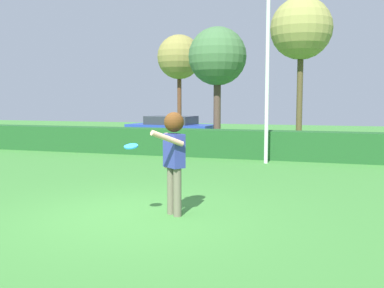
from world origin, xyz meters
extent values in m
plane|color=#3D7F35|center=(0.00, 0.00, 0.00)|extent=(60.00, 60.00, 0.00)
cylinder|color=#68634F|center=(0.66, 0.23, 0.42)|extent=(0.14, 0.14, 0.84)
cylinder|color=#68634F|center=(0.50, 0.35, 0.42)|extent=(0.14, 0.14, 0.84)
cube|color=navy|center=(0.58, 0.29, 1.13)|extent=(0.44, 0.40, 0.58)
cylinder|color=#DCA084|center=(0.60, -0.07, 1.37)|extent=(0.44, 0.54, 0.30)
cylinder|color=#DCA084|center=(0.39, 0.43, 1.11)|extent=(0.09, 0.09, 0.62)
sphere|color=#DCA084|center=(0.58, 0.29, 1.59)|extent=(0.22, 0.22, 0.22)
sphere|color=#4E2D12|center=(0.58, 0.29, 1.62)|extent=(0.34, 0.34, 0.34)
cylinder|color=#268CE5|center=(0.01, -0.21, 1.24)|extent=(0.23, 0.23, 0.08)
cylinder|color=silver|center=(1.15, 7.16, 3.08)|extent=(0.12, 0.12, 6.17)
cube|color=#1E5223|center=(0.00, 8.26, 0.48)|extent=(25.30, 0.90, 0.96)
cube|color=#263FA5|center=(-4.26, 13.01, 0.57)|extent=(4.35, 2.12, 0.55)
cube|color=#2D333D|center=(-4.26, 13.01, 1.05)|extent=(2.35, 1.78, 0.40)
cylinder|color=black|center=(-2.71, 13.71, 0.30)|extent=(0.61, 0.16, 0.60)
cylinder|color=black|center=(-2.89, 12.01, 0.30)|extent=(0.61, 0.16, 0.60)
cylinder|color=black|center=(-5.64, 14.01, 0.30)|extent=(0.61, 0.16, 0.60)
cylinder|color=black|center=(-5.81, 12.32, 0.30)|extent=(0.61, 0.16, 0.60)
cylinder|color=#4F3B31|center=(-1.89, 12.62, 1.59)|extent=(0.33, 0.33, 3.19)
sphere|color=#406B3D|center=(-1.89, 12.62, 3.97)|extent=(2.61, 2.61, 2.61)
cylinder|color=brown|center=(1.77, 12.35, 1.84)|extent=(0.25, 0.25, 3.69)
sphere|color=olive|center=(1.77, 12.35, 4.97)|extent=(2.56, 2.56, 2.56)
cylinder|color=brown|center=(-5.60, 17.95, 1.62)|extent=(0.25, 0.25, 3.24)
sphere|color=olive|center=(-5.60, 17.95, 4.54)|extent=(2.59, 2.59, 2.59)
camera|label=1|loc=(3.18, -6.75, 1.99)|focal=41.15mm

